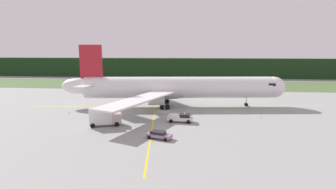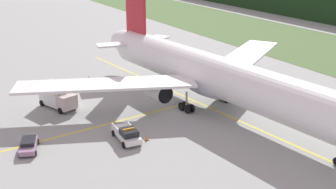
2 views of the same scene
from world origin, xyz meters
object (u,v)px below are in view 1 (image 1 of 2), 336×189
Objects in this scene: ops_pickup_truck at (181,118)px; staff_car at (159,135)px; catering_truck at (104,117)px; apron_cone at (186,118)px; airliner at (175,88)px.

staff_car is at bearing -106.91° from ops_pickup_truck.
ops_pickup_truck is 0.82× the size of catering_truck.
staff_car reaches higher than apron_cone.
catering_truck is at bearing -123.50° from airliner.
ops_pickup_truck reaches higher than staff_car.
airliner is at bearing 87.99° from staff_car.
apron_cone is (1.04, 2.14, -0.61)m from ops_pickup_truck.
ops_pickup_truck is 9.14× the size of apron_cone.
staff_car is at bearing -92.01° from airliner.
staff_car is (-0.92, -26.17, -4.30)m from airliner.
catering_truck is at bearing -164.83° from ops_pickup_truck.
apron_cone is (16.29, 6.27, -1.53)m from catering_truck.
ops_pickup_truck is 15.83m from catering_truck.
airliner is 23.53m from catering_truck.
staff_car is 7.77× the size of apron_cone.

